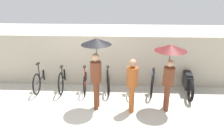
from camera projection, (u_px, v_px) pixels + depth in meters
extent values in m
plane|color=beige|center=(90.00, 116.00, 6.22)|extent=(30.00, 30.00, 0.00)
cube|color=#B2A893|center=(97.00, 61.00, 7.85)|extent=(13.14, 0.12, 1.83)
torus|color=black|center=(46.00, 72.00, 8.36)|extent=(0.08, 0.73, 0.73)
torus|color=black|center=(37.00, 84.00, 7.34)|extent=(0.08, 0.73, 0.73)
cylinder|color=black|center=(42.00, 78.00, 7.85)|extent=(0.08, 1.10, 0.04)
cylinder|color=black|center=(39.00, 72.00, 7.56)|extent=(0.04, 0.04, 0.59)
cube|color=black|center=(38.00, 64.00, 7.45)|extent=(0.10, 0.20, 0.03)
cylinder|color=black|center=(45.00, 64.00, 8.24)|extent=(0.04, 0.04, 0.66)
cylinder|color=black|center=(44.00, 55.00, 8.12)|extent=(0.44, 0.05, 0.03)
torus|color=black|center=(66.00, 72.00, 8.33)|extent=(0.11, 0.77, 0.77)
torus|color=black|center=(61.00, 84.00, 7.33)|extent=(0.11, 0.77, 0.77)
cylinder|color=black|center=(64.00, 77.00, 7.83)|extent=(0.12, 1.08, 0.04)
cylinder|color=black|center=(62.00, 73.00, 7.57)|extent=(0.04, 0.04, 0.47)
cube|color=black|center=(62.00, 66.00, 7.47)|extent=(0.11, 0.21, 0.03)
cylinder|color=black|center=(65.00, 64.00, 8.21)|extent=(0.04, 0.04, 0.65)
cylinder|color=black|center=(65.00, 55.00, 8.09)|extent=(0.44, 0.06, 0.03)
torus|color=black|center=(86.00, 73.00, 8.30)|extent=(0.11, 0.68, 0.67)
torus|color=black|center=(85.00, 86.00, 7.28)|extent=(0.11, 0.68, 0.67)
cylinder|color=maroon|center=(86.00, 79.00, 7.79)|extent=(0.14, 1.09, 0.04)
cylinder|color=maroon|center=(85.00, 74.00, 7.51)|extent=(0.04, 0.04, 0.54)
cube|color=black|center=(84.00, 67.00, 7.41)|extent=(0.11, 0.21, 0.03)
cylinder|color=maroon|center=(86.00, 65.00, 8.17)|extent=(0.04, 0.04, 0.67)
cylinder|color=maroon|center=(86.00, 57.00, 8.05)|extent=(0.44, 0.07, 0.03)
torus|color=black|center=(107.00, 74.00, 8.19)|extent=(0.14, 0.69, 0.69)
torus|color=black|center=(108.00, 86.00, 7.28)|extent=(0.14, 0.69, 0.69)
cylinder|color=black|center=(108.00, 80.00, 7.74)|extent=(0.14, 0.98, 0.04)
cylinder|color=black|center=(108.00, 74.00, 7.48)|extent=(0.04, 0.04, 0.54)
cube|color=black|center=(108.00, 67.00, 7.38)|extent=(0.11, 0.21, 0.03)
cylinder|color=black|center=(107.00, 66.00, 8.07)|extent=(0.04, 0.04, 0.65)
cylinder|color=black|center=(107.00, 58.00, 7.95)|extent=(0.44, 0.08, 0.03)
torus|color=black|center=(129.00, 75.00, 8.14)|extent=(0.09, 0.66, 0.66)
torus|color=black|center=(132.00, 87.00, 7.19)|extent=(0.09, 0.66, 0.66)
cylinder|color=maroon|center=(130.00, 81.00, 7.67)|extent=(0.11, 1.02, 0.04)
cylinder|color=maroon|center=(131.00, 76.00, 7.40)|extent=(0.04, 0.04, 0.55)
cube|color=black|center=(131.00, 68.00, 7.29)|extent=(0.10, 0.21, 0.03)
cylinder|color=maroon|center=(129.00, 66.00, 8.01)|extent=(0.04, 0.04, 0.71)
cylinder|color=maroon|center=(129.00, 57.00, 7.88)|extent=(0.44, 0.06, 0.03)
torus|color=black|center=(154.00, 74.00, 8.13)|extent=(0.20, 0.74, 0.74)
torus|color=black|center=(152.00, 86.00, 7.17)|extent=(0.20, 0.74, 0.74)
cylinder|color=#19478C|center=(153.00, 80.00, 7.65)|extent=(0.23, 1.05, 0.04)
cylinder|color=#19478C|center=(153.00, 76.00, 7.39)|extent=(0.04, 0.04, 0.47)
cube|color=black|center=(154.00, 69.00, 7.30)|extent=(0.13, 0.21, 0.03)
cylinder|color=#19478C|center=(154.00, 67.00, 8.02)|extent=(0.04, 0.04, 0.59)
cylinder|color=#19478C|center=(155.00, 59.00, 7.91)|extent=(0.44, 0.11, 0.03)
cylinder|color=brown|center=(96.00, 96.00, 6.40)|extent=(0.13, 0.13, 0.88)
cylinder|color=brown|center=(97.00, 93.00, 6.56)|extent=(0.13, 0.13, 0.88)
cylinder|color=brown|center=(96.00, 72.00, 6.21)|extent=(0.32, 0.32, 0.60)
sphere|color=tan|center=(95.00, 57.00, 6.05)|extent=(0.23, 0.23, 0.23)
cylinder|color=#332D28|center=(97.00, 57.00, 6.19)|extent=(0.02, 0.02, 0.73)
cone|color=black|center=(96.00, 41.00, 6.02)|extent=(0.86, 0.86, 0.18)
cylinder|color=#9E4C1E|center=(132.00, 100.00, 6.26)|extent=(0.13, 0.13, 0.82)
cylinder|color=#9E4C1E|center=(131.00, 97.00, 6.43)|extent=(0.13, 0.13, 0.82)
cylinder|color=#9E4C1E|center=(132.00, 77.00, 6.09)|extent=(0.32, 0.32, 0.56)
sphere|color=#997051|center=(133.00, 63.00, 5.94)|extent=(0.21, 0.21, 0.21)
cylinder|color=brown|center=(167.00, 99.00, 6.34)|extent=(0.13, 0.13, 0.80)
cylinder|color=brown|center=(166.00, 96.00, 6.51)|extent=(0.13, 0.13, 0.80)
cylinder|color=brown|center=(169.00, 76.00, 6.18)|extent=(0.32, 0.32, 0.54)
sphere|color=tan|center=(170.00, 63.00, 6.03)|extent=(0.21, 0.21, 0.21)
cylinder|color=#332D28|center=(169.00, 62.00, 6.17)|extent=(0.02, 0.02, 0.69)
cone|color=#591919|center=(171.00, 48.00, 6.01)|extent=(0.90, 0.90, 0.18)
torus|color=black|center=(184.00, 75.00, 8.13)|extent=(0.16, 0.68, 0.68)
torus|color=black|center=(191.00, 91.00, 6.91)|extent=(0.16, 0.68, 0.68)
cube|color=black|center=(188.00, 80.00, 7.49)|extent=(0.31, 0.75, 0.44)
cube|color=black|center=(188.00, 74.00, 7.40)|extent=(0.27, 0.53, 0.06)
cylinder|color=#B2B2B7|center=(186.00, 61.00, 7.93)|extent=(0.58, 0.09, 0.03)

